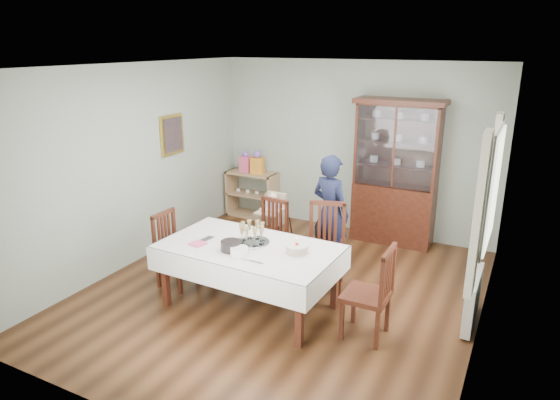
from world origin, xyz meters
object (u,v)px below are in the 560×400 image
Objects in this scene: chair_end_right at (367,310)px; dining_table at (250,276)px; woman at (330,212)px; gift_bag_pink at (245,163)px; birthday_cake at (297,250)px; chair_far_left at (267,252)px; champagne_tray at (252,237)px; china_cabinet at (396,171)px; sideboard at (252,194)px; chair_far_right at (325,263)px; high_chair at (273,231)px; chair_end_left at (177,264)px; gift_bag_orange at (257,163)px.

dining_table is at bearing -88.80° from chair_end_right.
woman is 4.26× the size of gift_bag_pink.
birthday_cake is at bearing -91.28° from chair_end_right.
chair_far_left is 2.47× the size of champagne_tray.
sideboard is at bearing 179.51° from china_cabinet.
chair_end_right is at bearing -2.47° from champagne_tray.
gift_bag_pink is at bearing 123.18° from chair_far_right.
woman is 0.96m from high_chair.
china_cabinet reaches higher than gift_bag_pink.
chair_far_right reaches higher than dining_table.
dining_table is 1.55m from woman.
chair_end_right is at bearing -62.98° from chair_far_right.
chair_end_left is at bearing -126.86° from chair_far_left.
sideboard is 2.74m from chair_end_left.
champagne_tray is at bearing -57.70° from gift_bag_pink.
champagne_tray is at bearing -59.59° from sideboard.
high_chair is at bearing 107.68° from dining_table.
gift_bag_orange is (-0.35, 2.68, 0.69)m from chair_end_left.
champagne_tray is at bearing -67.30° from high_chair.
chair_end_right is at bearing 1.10° from dining_table.
gift_bag_orange is (-2.02, 2.69, 0.16)m from birthday_cake.
chair_end_right is (0.47, -2.71, -0.82)m from china_cabinet.
woman is 1.42m from champagne_tray.
chair_end_left is at bearing 176.82° from dining_table.
champagne_tray reaches higher than sideboard.
woman is 2.47m from gift_bag_pink.
china_cabinet is at bearing -0.49° from sideboard.
gift_bag_pink is at bearing 137.54° from high_chair.
china_cabinet is 2.42× the size of sideboard.
high_chair is at bearing -136.78° from china_cabinet.
china_cabinet is 5.91× the size of gift_bag_pink.
champagne_tray is (1.10, 0.03, 0.55)m from chair_end_left.
sideboard is 2.41m from woman.
chair_end_left is 1.76m from birthday_cake.
sideboard is 3.49m from birthday_cake.
china_cabinet is at bearing -34.72° from chair_end_left.
high_chair is 2.55× the size of gift_bag_pink.
gift_bag_pink reaches higher than chair_end_right.
high_chair is at bearing 126.53° from birthday_cake.
woman is (0.67, 0.55, 0.49)m from chair_far_left.
high_chair is (-1.85, 1.41, 0.06)m from chair_end_right.
china_cabinet is at bearing -170.03° from chair_end_right.
high_chair is 2.37× the size of champagne_tray.
chair_far_right reaches higher than chair_end_right.
champagne_tray is 1.01× the size of gift_bag_orange.
dining_table is 1.30× the size of woman.
gift_bag_orange is (-2.84, 2.71, 0.67)m from chair_end_right.
dining_table is at bearing -85.03° from champagne_tray.
dining_table is 2.00× the size of chair_end_right.
woman is (-0.17, 0.58, 0.47)m from chair_far_right.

